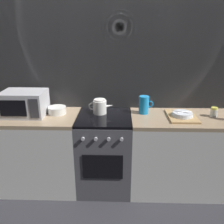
% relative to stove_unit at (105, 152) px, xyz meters
% --- Properties ---
extents(ground_plane, '(8.00, 8.00, 0.00)m').
position_rel_stove_unit_xyz_m(ground_plane, '(0.00, 0.00, -0.45)').
color(ground_plane, '#2D2D33').
extents(back_wall, '(3.60, 0.05, 2.40)m').
position_rel_stove_unit_xyz_m(back_wall, '(0.00, 0.32, 0.75)').
color(back_wall, gray).
rests_on(back_wall, ground_plane).
extents(counter_left, '(1.20, 0.60, 0.90)m').
position_rel_stove_unit_xyz_m(counter_left, '(-0.90, 0.00, 0.00)').
color(counter_left, silver).
rests_on(counter_left, ground_plane).
extents(stove_unit, '(0.60, 0.63, 0.90)m').
position_rel_stove_unit_xyz_m(stove_unit, '(0.00, 0.00, 0.00)').
color(stove_unit, '#4C4C51').
rests_on(stove_unit, ground_plane).
extents(counter_right, '(1.20, 0.60, 0.90)m').
position_rel_stove_unit_xyz_m(counter_right, '(0.90, 0.00, 0.00)').
color(counter_right, silver).
rests_on(counter_right, ground_plane).
extents(microwave, '(0.46, 0.35, 0.27)m').
position_rel_stove_unit_xyz_m(microwave, '(-0.87, 0.02, 0.59)').
color(microwave, '#B2B2B7').
rests_on(microwave, counter_left).
extents(kettle, '(0.28, 0.15, 0.17)m').
position_rel_stove_unit_xyz_m(kettle, '(-0.05, 0.09, 0.53)').
color(kettle, white).
rests_on(kettle, stove_unit).
extents(mixing_bowl, '(0.20, 0.20, 0.08)m').
position_rel_stove_unit_xyz_m(mixing_bowl, '(-0.53, 0.07, 0.49)').
color(mixing_bowl, silver).
rests_on(mixing_bowl, counter_left).
extents(pitcher, '(0.16, 0.11, 0.20)m').
position_rel_stove_unit_xyz_m(pitcher, '(0.44, 0.11, 0.55)').
color(pitcher, '#198CD8').
rests_on(pitcher, counter_right).
extents(dish_pile, '(0.30, 0.40, 0.07)m').
position_rel_stove_unit_xyz_m(dish_pile, '(0.84, -0.00, 0.47)').
color(dish_pile, tan).
rests_on(dish_pile, counter_right).
extents(spice_jar, '(0.08, 0.08, 0.10)m').
position_rel_stove_unit_xyz_m(spice_jar, '(1.19, 0.03, 0.50)').
color(spice_jar, silver).
rests_on(spice_jar, counter_right).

